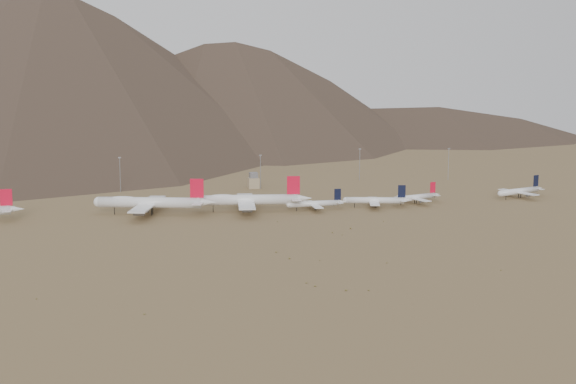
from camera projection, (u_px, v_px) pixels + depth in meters
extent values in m
plane|color=olive|center=(238.00, 220.00, 482.03)|extent=(3000.00, 3000.00, 0.00)
cone|color=white|center=(16.00, 209.00, 478.88)|extent=(9.89, 5.31, 5.04)
cube|color=white|center=(9.00, 209.00, 478.07)|extent=(5.41, 19.00, 0.34)
cube|color=red|center=(6.00, 197.00, 476.73)|extent=(7.05, 0.70, 9.93)
cylinder|color=white|center=(150.00, 202.00, 496.91)|extent=(63.78, 23.96, 6.65)
sphere|color=white|center=(99.00, 202.00, 498.89)|extent=(6.52, 6.52, 6.52)
cone|color=white|center=(207.00, 202.00, 494.62)|extent=(12.79, 8.92, 5.99)
cube|color=white|center=(148.00, 204.00, 497.15)|extent=(26.01, 59.61, 0.83)
cube|color=white|center=(199.00, 202.00, 494.91)|extent=(11.69, 23.16, 0.40)
cube|color=red|center=(197.00, 188.00, 493.62)|extent=(8.22, 2.86, 11.81)
cylinder|color=black|center=(114.00, 211.00, 499.19)|extent=(0.43, 0.43, 4.51)
cylinder|color=black|center=(153.00, 211.00, 499.36)|extent=(0.54, 0.54, 4.51)
cylinder|color=black|center=(152.00, 212.00, 496.08)|extent=(0.54, 0.54, 4.51)
ellipsoid|color=white|center=(123.00, 199.00, 497.65)|extent=(21.19, 10.42, 3.99)
cylinder|color=slate|center=(152.00, 203.00, 509.05)|extent=(7.01, 4.64, 2.99)
cylinder|color=slate|center=(143.00, 210.00, 485.78)|extent=(7.01, 4.64, 2.99)
cylinder|color=slate|center=(156.00, 201.00, 519.52)|extent=(7.01, 4.64, 2.99)
cylinder|color=slate|center=(139.00, 213.00, 475.31)|extent=(7.01, 4.64, 2.99)
cylinder|color=white|center=(248.00, 200.00, 507.82)|extent=(63.32, 14.71, 6.51)
sphere|color=white|center=(198.00, 200.00, 505.26)|extent=(6.38, 6.38, 6.38)
cone|color=white|center=(303.00, 198.00, 510.61)|extent=(12.01, 7.30, 5.86)
cube|color=white|center=(246.00, 201.00, 507.87)|extent=(17.56, 58.58, 0.81)
cube|color=white|center=(295.00, 198.00, 510.17)|extent=(8.50, 22.50, 0.39)
cube|color=red|center=(293.00, 185.00, 508.74)|extent=(8.20, 1.65, 11.55)
cylinder|color=black|center=(213.00, 209.00, 506.89)|extent=(0.42, 0.42, 4.41)
cylinder|color=black|center=(250.00, 208.00, 510.39)|extent=(0.53, 0.53, 4.41)
cylinder|color=black|center=(250.00, 209.00, 507.19)|extent=(0.53, 0.53, 4.41)
ellipsoid|color=white|center=(222.00, 197.00, 506.20)|extent=(20.63, 7.48, 3.91)
cylinder|color=slate|center=(245.00, 201.00, 519.49)|extent=(6.63, 3.73, 2.93)
cylinder|color=slate|center=(247.00, 207.00, 496.76)|extent=(6.63, 3.73, 2.93)
cylinder|color=slate|center=(245.00, 198.00, 529.72)|extent=(6.63, 3.73, 2.93)
cylinder|color=slate|center=(247.00, 210.00, 486.53)|extent=(6.63, 3.73, 2.93)
cylinder|color=white|center=(314.00, 204.00, 513.26)|extent=(33.75, 4.60, 3.65)
sphere|color=white|center=(289.00, 205.00, 509.28)|extent=(3.58, 3.58, 3.58)
cone|color=white|center=(343.00, 202.00, 517.68)|extent=(6.15, 3.46, 3.29)
cube|color=white|center=(313.00, 204.00, 513.19)|extent=(6.20, 28.99, 0.46)
cube|color=white|center=(339.00, 202.00, 517.03)|extent=(3.34, 11.04, 0.22)
cube|color=black|center=(338.00, 194.00, 516.06)|extent=(4.38, 0.45, 7.21)
cylinder|color=black|center=(297.00, 209.00, 510.96)|extent=(0.38, 0.38, 2.50)
cylinder|color=black|center=(315.00, 208.00, 514.79)|extent=(0.48, 0.48, 2.50)
cylinder|color=black|center=(316.00, 209.00, 513.03)|extent=(0.48, 0.48, 2.50)
cylinder|color=slate|center=(310.00, 204.00, 521.07)|extent=(3.41, 1.74, 1.64)
cylinder|color=slate|center=(317.00, 208.00, 505.59)|extent=(3.41, 1.74, 1.64)
cylinder|color=white|center=(375.00, 200.00, 522.35)|extent=(37.55, 13.71, 4.10)
sphere|color=white|center=(346.00, 200.00, 523.23)|extent=(4.02, 4.02, 4.02)
cone|color=white|center=(407.00, 200.00, 521.32)|extent=(7.52, 5.32, 3.69)
cube|color=white|center=(374.00, 201.00, 522.48)|extent=(14.19, 32.84, 0.51)
cube|color=white|center=(403.00, 200.00, 521.44)|extent=(6.46, 12.76, 0.25)
cube|color=black|center=(402.00, 191.00, 520.57)|extent=(4.84, 1.62, 8.09)
cylinder|color=black|center=(354.00, 205.00, 523.51)|extent=(0.43, 0.43, 2.81)
cylinder|color=black|center=(376.00, 205.00, 523.87)|extent=(0.54, 0.54, 2.81)
cylinder|color=black|center=(376.00, 206.00, 521.85)|extent=(0.54, 0.54, 2.81)
cylinder|color=slate|center=(373.00, 200.00, 531.58)|extent=(4.13, 2.76, 1.85)
cylinder|color=slate|center=(374.00, 205.00, 513.70)|extent=(4.13, 2.76, 1.85)
cylinder|color=white|center=(415.00, 197.00, 536.65)|extent=(33.43, 14.67, 3.70)
sphere|color=white|center=(395.00, 200.00, 527.89)|extent=(3.63, 3.63, 3.63)
cone|color=white|center=(436.00, 195.00, 546.42)|extent=(6.89, 5.16, 3.33)
cube|color=white|center=(414.00, 198.00, 536.39)|extent=(14.73, 29.40, 0.46)
cube|color=white|center=(433.00, 195.00, 545.01)|extent=(6.54, 11.50, 0.22)
cube|color=red|center=(433.00, 187.00, 543.84)|extent=(4.30, 1.77, 7.31)
cylinder|color=black|center=(401.00, 204.00, 531.01)|extent=(0.39, 0.39, 2.53)
cylinder|color=black|center=(415.00, 202.00, 538.28)|extent=(0.49, 0.49, 2.53)
cylinder|color=black|center=(416.00, 202.00, 536.72)|extent=(0.49, 0.49, 2.53)
cylinder|color=slate|center=(406.00, 198.00, 543.43)|extent=(3.77, 2.69, 1.67)
cylinder|color=slate|center=(422.00, 201.00, 529.64)|extent=(3.77, 2.69, 1.67)
cylinder|color=white|center=(519.00, 191.00, 559.94)|extent=(36.38, 17.06, 4.06)
sphere|color=white|center=(500.00, 194.00, 549.88)|extent=(3.98, 3.98, 3.98)
cone|color=white|center=(539.00, 188.00, 571.15)|extent=(7.59, 5.80, 3.65)
cube|color=white|center=(518.00, 192.00, 559.63)|extent=(16.96, 32.07, 0.51)
cube|color=white|center=(536.00, 188.00, 569.53)|extent=(7.46, 12.57, 0.24)
cube|color=black|center=(536.00, 181.00, 568.23)|extent=(4.67, 2.07, 8.01)
cylinder|color=black|center=(506.00, 198.00, 553.44)|extent=(0.43, 0.43, 2.78)
cylinder|color=black|center=(518.00, 196.00, 561.72)|extent=(0.53, 0.53, 2.78)
cylinder|color=black|center=(521.00, 196.00, 560.04)|extent=(0.53, 0.53, 2.78)
cylinder|color=slate|center=(508.00, 192.00, 567.21)|extent=(4.14, 3.03, 1.83)
cylinder|color=slate|center=(528.00, 195.00, 552.37)|extent=(4.14, 3.03, 1.83)
cube|color=tan|center=(254.00, 183.00, 603.45)|extent=(8.00, 8.00, 8.00)
cube|color=slate|center=(253.00, 175.00, 602.49)|extent=(6.00, 6.00, 4.00)
cylinder|color=gray|center=(120.00, 175.00, 584.84)|extent=(0.50, 0.50, 25.00)
cube|color=gray|center=(120.00, 158.00, 582.80)|extent=(2.00, 0.60, 0.80)
cylinder|color=gray|center=(260.00, 172.00, 600.07)|extent=(0.50, 0.50, 25.00)
cube|color=gray|center=(260.00, 155.00, 598.03)|extent=(2.00, 0.60, 0.80)
cylinder|color=gray|center=(360.00, 165.00, 643.06)|extent=(0.50, 0.50, 25.00)
cube|color=gray|center=(360.00, 149.00, 641.02)|extent=(2.00, 0.60, 0.80)
cylinder|color=gray|center=(448.00, 164.00, 645.85)|extent=(0.50, 0.50, 25.00)
cube|color=gray|center=(449.00, 149.00, 643.82)|extent=(2.00, 0.60, 0.80)
ellipsoid|color=olive|center=(276.00, 252.00, 398.80)|extent=(0.88, 0.88, 0.66)
ellipsoid|color=olive|center=(289.00, 258.00, 385.92)|extent=(1.01, 1.01, 0.84)
ellipsoid|color=olive|center=(332.00, 232.00, 445.20)|extent=(0.81, 0.81, 0.53)
ellipsoid|color=olive|center=(315.00, 286.00, 338.36)|extent=(1.07, 1.07, 0.63)
ellipsoid|color=olive|center=(384.00, 221.00, 476.40)|extent=(0.62, 0.62, 0.47)
ellipsoid|color=olive|center=(320.00, 260.00, 382.54)|extent=(0.56, 0.56, 0.40)
ellipsoid|color=olive|center=(346.00, 290.00, 332.00)|extent=(1.08, 1.08, 0.72)
ellipsoid|color=olive|center=(351.00, 228.00, 455.94)|extent=(1.10, 1.10, 0.95)
ellipsoid|color=olive|center=(342.00, 235.00, 439.30)|extent=(0.55, 0.55, 0.49)
ellipsoid|color=olive|center=(36.00, 299.00, 320.26)|extent=(0.61, 0.61, 0.47)
ellipsoid|color=olive|center=(277.00, 222.00, 476.21)|extent=(0.74, 0.74, 0.37)
ellipsoid|color=olive|center=(387.00, 263.00, 377.69)|extent=(0.73, 0.73, 0.52)
ellipsoid|color=olive|center=(501.00, 270.00, 364.53)|extent=(0.77, 0.77, 0.40)
ellipsoid|color=olive|center=(144.00, 314.00, 300.79)|extent=(0.91, 0.91, 0.46)
ellipsoid|color=olive|center=(369.00, 290.00, 332.25)|extent=(0.83, 0.83, 0.48)
ellipsoid|color=olive|center=(306.00, 283.00, 343.39)|extent=(0.87, 0.87, 0.49)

